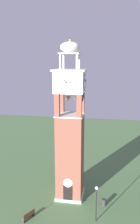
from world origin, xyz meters
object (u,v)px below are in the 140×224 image
trash_bin (104,202)px  park_bench (28,215)px  clock_tower (70,136)px  lamp_post (96,197)px

trash_bin → park_bench: bearing=-153.8°
clock_tower → lamp_post: 7.47m
park_bench → lamp_post: 7.53m
clock_tower → park_bench: size_ratio=11.65×
clock_tower → lamp_post: clock_tower is taller
park_bench → trash_bin: (7.87, 3.88, -0.08)m
lamp_post → trash_bin: 3.83m
clock_tower → trash_bin: size_ratio=23.58×
park_bench → lamp_post: size_ratio=0.40×
park_bench → lamp_post: (7.11, 0.98, 2.30)m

